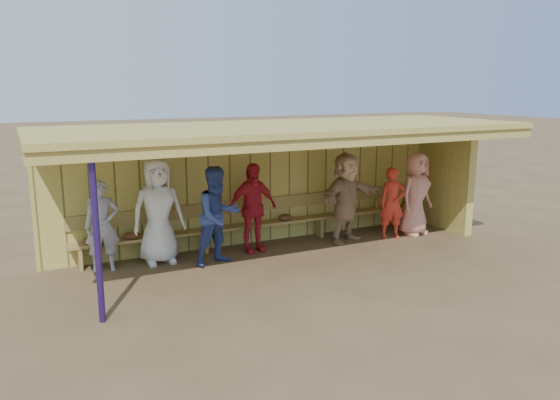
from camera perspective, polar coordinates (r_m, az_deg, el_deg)
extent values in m
plane|color=brown|center=(10.37, 0.86, -6.04)|extent=(90.00, 90.00, 0.00)
imported|color=#9B9BA4|center=(9.96, -18.11, -2.58)|extent=(0.63, 0.44, 1.61)
imported|color=white|center=(10.09, -12.60, -1.15)|extent=(0.95, 0.62, 1.93)
imported|color=#364B96|center=(9.87, -6.50, -1.65)|extent=(0.99, 0.85, 1.79)
imported|color=red|center=(10.56, -2.92, -0.82)|extent=(1.05, 0.49, 1.75)
imported|color=tan|center=(11.30, 6.93, 0.27)|extent=(1.82, 1.08, 1.87)
imported|color=red|center=(11.77, 11.66, -0.32)|extent=(0.64, 0.51, 1.51)
imported|color=#DE917D|center=(12.11, 14.00, 0.61)|extent=(1.00, 0.78, 1.80)
cube|color=tan|center=(11.26, -2.26, 1.68)|extent=(8.60, 0.20, 2.40)
cube|color=tan|center=(12.85, 16.83, 2.45)|extent=(0.20, 1.62, 2.40)
cube|color=tan|center=(9.90, 0.91, 7.58)|extent=(8.80, 3.20, 0.10)
cube|color=tan|center=(8.61, 5.51, 6.02)|extent=(8.80, 0.10, 0.18)
cube|color=tan|center=(8.85, -21.65, 5.33)|extent=(0.08, 3.00, 0.16)
cube|color=tan|center=(8.97, -15.58, 5.81)|extent=(0.08, 3.00, 0.16)
cube|color=tan|center=(9.20, -9.74, 6.21)|extent=(0.08, 3.00, 0.16)
cube|color=tan|center=(9.51, -4.22, 6.53)|extent=(0.08, 3.00, 0.16)
cube|color=tan|center=(9.91, 0.91, 6.77)|extent=(0.08, 3.00, 0.16)
cube|color=tan|center=(10.38, 5.61, 6.95)|extent=(0.08, 3.00, 0.16)
cube|color=tan|center=(10.91, 9.88, 7.07)|extent=(0.08, 3.00, 0.16)
cube|color=tan|center=(11.49, 13.74, 7.14)|extent=(0.08, 3.00, 0.16)
cube|color=tan|center=(12.13, 17.21, 7.18)|extent=(0.08, 3.00, 0.16)
cylinder|color=navy|center=(7.69, -18.60, -3.75)|extent=(0.09, 0.09, 2.40)
cube|color=#A38846|center=(11.17, -1.62, -2.47)|extent=(7.60, 0.32, 0.05)
cube|color=#A38846|center=(11.23, -1.97, -0.43)|extent=(7.60, 0.04, 0.26)
cube|color=#A38846|center=(10.32, -20.18, -5.73)|extent=(0.06, 0.29, 0.40)
cube|color=#A38846|center=(10.77, -7.88, -4.36)|extent=(0.06, 0.29, 0.40)
cube|color=#A38846|center=(11.81, 4.09, -2.83)|extent=(0.06, 0.29, 0.40)
cube|color=#A38846|center=(13.10, 12.84, -1.63)|extent=(0.06, 0.29, 0.40)
cylinder|color=gold|center=(12.71, 12.37, -1.09)|extent=(0.13, 0.41, 0.80)
sphere|color=orange|center=(13.00, 13.43, -2.49)|extent=(0.08, 0.08, 0.08)
ellipsoid|color=#593319|center=(10.20, -19.15, -3.99)|extent=(0.30, 0.24, 0.14)
ellipsoid|color=#593319|center=(10.30, -15.25, -3.59)|extent=(0.30, 0.24, 0.14)
ellipsoid|color=#593319|center=(11.29, 0.56, -1.82)|extent=(0.30, 0.24, 0.14)
cylinder|color=#85D068|center=(12.21, 7.47, -0.68)|extent=(0.07, 0.07, 0.22)
cylinder|color=orange|center=(12.60, 10.06, -0.37)|extent=(0.07, 0.07, 0.22)
cylinder|color=#79C763|center=(12.64, 13.64, -2.58)|extent=(0.07, 0.07, 0.22)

